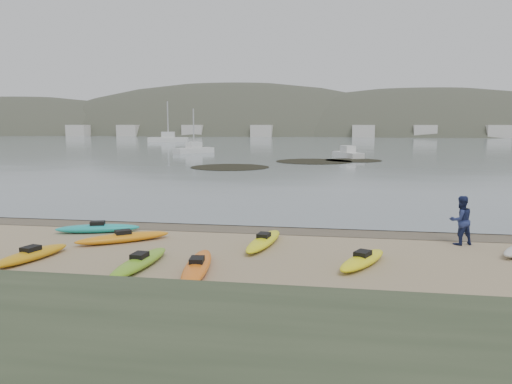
# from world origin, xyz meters

# --- Properties ---
(ground) EXTENTS (600.00, 600.00, 0.00)m
(ground) POSITION_xyz_m (0.00, 0.00, 0.00)
(ground) COLOR tan
(ground) RESTS_ON ground
(wet_sand) EXTENTS (60.00, 60.00, 0.00)m
(wet_sand) POSITION_xyz_m (0.00, -0.30, 0.00)
(wet_sand) COLOR brown
(wet_sand) RESTS_ON ground
(water) EXTENTS (1200.00, 1200.00, 0.00)m
(water) POSITION_xyz_m (0.00, 300.00, 0.01)
(water) COLOR slate
(water) RESTS_ON ground
(kayaks) EXTENTS (21.19, 7.46, 0.34)m
(kayaks) POSITION_xyz_m (-1.73, -4.86, 0.17)
(kayaks) COLOR orange
(kayaks) RESTS_ON ground
(person_east) EXTENTS (1.06, 0.95, 1.79)m
(person_east) POSITION_xyz_m (7.83, -1.86, 0.89)
(person_east) COLOR navy
(person_east) RESTS_ON ground
(kelp_mats) EXTENTS (19.77, 18.97, 0.04)m
(kelp_mats) POSITION_xyz_m (-1.08, 34.84, 0.03)
(kelp_mats) COLOR black
(kelp_mats) RESTS_ON water
(moored_boats) EXTENTS (102.65, 78.08, 1.32)m
(moored_boats) POSITION_xyz_m (2.61, 82.69, 0.56)
(moored_boats) COLOR silver
(moored_boats) RESTS_ON ground
(far_hills) EXTENTS (550.00, 135.00, 80.00)m
(far_hills) POSITION_xyz_m (39.38, 193.97, -15.93)
(far_hills) COLOR #384235
(far_hills) RESTS_ON ground
(far_town) EXTENTS (199.00, 5.00, 4.00)m
(far_town) POSITION_xyz_m (6.00, 145.00, 2.00)
(far_town) COLOR beige
(far_town) RESTS_ON ground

